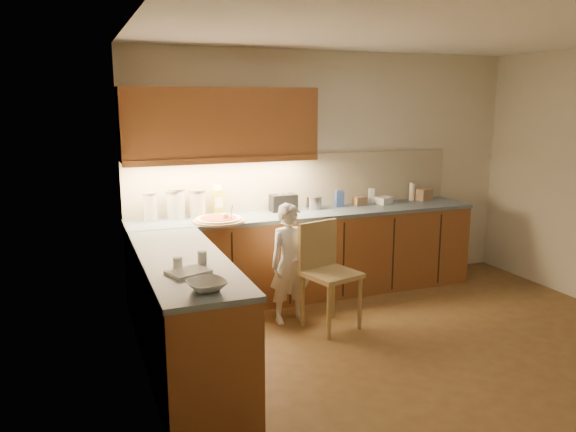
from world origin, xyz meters
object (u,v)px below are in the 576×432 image
object	(u,v)px
wooden_chair	(326,267)
toaster	(283,203)
child	(290,264)
oil_jug	(218,201)
pizza_on_board	(219,220)

from	to	relation	value
wooden_chair	toaster	world-z (taller)	toaster
child	oil_jug	bearing A→B (deg)	116.76
wooden_chair	child	bearing A→B (deg)	126.71
oil_jug	toaster	xyz separation A→B (m)	(0.69, -0.06, -0.05)
pizza_on_board	toaster	distance (m)	0.83
pizza_on_board	wooden_chair	size ratio (longest dim) A/B	0.51
child	wooden_chair	distance (m)	0.34
pizza_on_board	toaster	size ratio (longest dim) A/B	1.80
pizza_on_board	child	xyz separation A→B (m)	(0.56, -0.47, -0.37)
wooden_chair	oil_jug	distance (m)	1.36
toaster	wooden_chair	bearing A→B (deg)	-86.66
pizza_on_board	child	size ratio (longest dim) A/B	0.44
child	oil_jug	distance (m)	1.06
oil_jug	wooden_chair	bearing A→B (deg)	-53.84
toaster	oil_jug	bearing A→B (deg)	175.41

